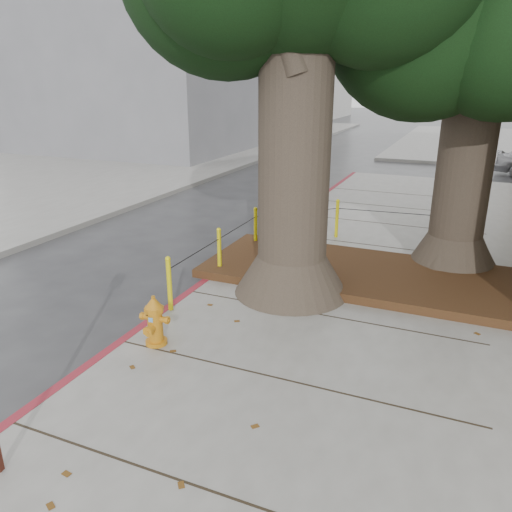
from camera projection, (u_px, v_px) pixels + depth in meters
The scene contains 10 objects.
ground at pixel (245, 380), 6.65m from camera, with size 140.00×140.00×0.00m, color #28282B.
sidewalk_opposite at pixel (35, 176), 20.49m from camera, with size 14.00×60.00×0.15m, color slate.
curb_red at pixel (203, 285), 9.53m from camera, with size 0.14×26.00×0.16m, color maroon.
planter_bed at pixel (370, 275), 9.62m from camera, with size 6.40×2.60×0.16m, color black.
building_far_grey at pixel (166, 40), 29.29m from camera, with size 12.00×16.00×12.00m, color slate.
building_far_white at pixel (275, 40), 49.47m from camera, with size 12.00×18.00×15.00m, color silver.
tree_far at pixel (508, 4), 8.61m from camera, with size 4.50×3.80×7.17m.
bollard_ring at pixel (293, 236), 10.54m from camera, with size 3.79×5.39×0.95m.
fire_hydrant at pixel (155, 321), 7.14m from camera, with size 0.40×0.36×0.76m.
car_dark at pixel (201, 140), 27.34m from camera, with size 1.87×4.59×1.33m, color black.
Camera 1 is at (2.39, -5.20, 3.78)m, focal length 35.00 mm.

